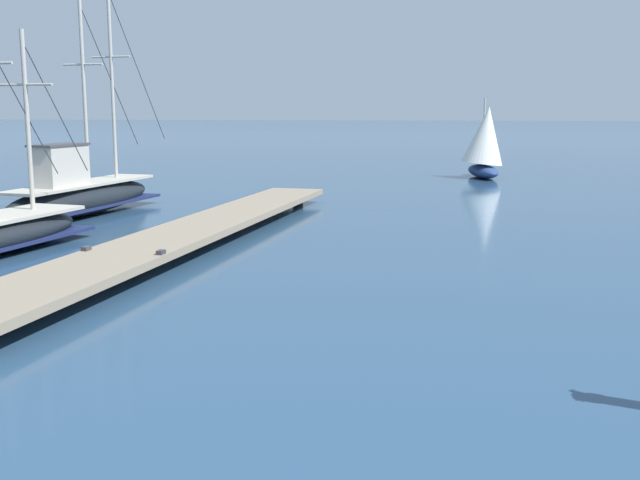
% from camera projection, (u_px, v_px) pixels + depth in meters
% --- Properties ---
extents(floating_dock, '(3.33, 17.71, 0.53)m').
position_uv_depth(floating_dock, '(196.00, 229.00, 17.96)').
color(floating_dock, gray).
rests_on(floating_dock, ground).
extents(fishing_boat_1, '(2.42, 8.63, 7.20)m').
position_uv_depth(fishing_boat_1, '(81.00, 193.00, 22.77)').
color(fishing_boat_1, black).
rests_on(fishing_boat_1, ground).
extents(distant_sailboat, '(2.47, 3.92, 3.67)m').
position_uv_depth(distant_sailboat, '(485.00, 143.00, 34.89)').
color(distant_sailboat, navy).
rests_on(distant_sailboat, ground).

